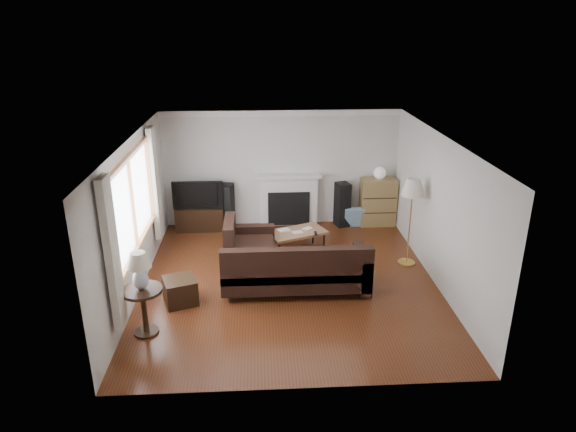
{
  "coord_description": "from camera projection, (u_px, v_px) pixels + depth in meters",
  "views": [
    {
      "loc": [
        -0.48,
        -7.85,
        4.24
      ],
      "look_at": [
        0.0,
        0.3,
        1.1
      ],
      "focal_mm": 32.0,
      "sensor_mm": 36.0,
      "label": 1
    }
  ],
  "objects": [
    {
      "name": "tv_stand",
      "position": [
        200.0,
        218.0,
        11.0
      ],
      "size": [
        1.01,
        0.45,
        0.5
      ],
      "primitive_type": "cube",
      "color": "black",
      "rests_on": "ground"
    },
    {
      "name": "globe_lamp",
      "position": [
        380.0,
        173.0,
        10.91
      ],
      "size": [
        0.26,
        0.26,
        0.26
      ],
      "primitive_type": "sphere",
      "color": "white",
      "rests_on": "bookshelf"
    },
    {
      "name": "bookshelf",
      "position": [
        378.0,
        202.0,
        11.15
      ],
      "size": [
        0.76,
        0.36,
        1.05
      ],
      "primitive_type": "cube",
      "color": "olive",
      "rests_on": "ground"
    },
    {
      "name": "curtain_near",
      "position": [
        112.0,
        254.0,
        6.63
      ],
      "size": [
        0.1,
        0.35,
        2.1
      ],
      "primitive_type": "cube",
      "color": "beige",
      "rests_on": "room"
    },
    {
      "name": "curtain_far",
      "position": [
        155.0,
        184.0,
        9.46
      ],
      "size": [
        0.1,
        0.35,
        2.1
      ],
      "primitive_type": "cube",
      "color": "beige",
      "rests_on": "room"
    },
    {
      "name": "room",
      "position": [
        289.0,
        214.0,
        8.42
      ],
      "size": [
        5.1,
        5.6,
        2.54
      ],
      "color": "#522612",
      "rests_on": "ground"
    },
    {
      "name": "speaker_right",
      "position": [
        342.0,
        204.0,
        11.12
      ],
      "size": [
        0.35,
        0.39,
        0.97
      ],
      "primitive_type": "cube",
      "rotation": [
        0.0,
        0.0,
        0.29
      ],
      "color": "black",
      "rests_on": "ground"
    },
    {
      "name": "footstool",
      "position": [
        180.0,
        291.0,
        8.15
      ],
      "size": [
        0.62,
        0.62,
        0.41
      ],
      "primitive_type": "cube",
      "rotation": [
        0.0,
        0.0,
        0.33
      ],
      "color": "black",
      "rests_on": "ground"
    },
    {
      "name": "television",
      "position": [
        198.0,
        193.0,
        10.8
      ],
      "size": [
        1.05,
        0.14,
        0.61
      ],
      "primitive_type": "imported",
      "color": "black",
      "rests_on": "tv_stand"
    },
    {
      "name": "table_lamp",
      "position": [
        140.0,
        271.0,
        7.07
      ],
      "size": [
        0.34,
        0.34,
        0.55
      ],
      "primitive_type": "cube",
      "color": "silver",
      "rests_on": "side_table"
    },
    {
      "name": "speaker_left",
      "position": [
        227.0,
        206.0,
        10.98
      ],
      "size": [
        0.34,
        0.38,
        0.98
      ],
      "primitive_type": "cube",
      "rotation": [
        0.0,
        0.0,
        -0.24
      ],
      "color": "black",
      "rests_on": "ground"
    },
    {
      "name": "side_table",
      "position": [
        144.0,
        311.0,
        7.29
      ],
      "size": [
        0.57,
        0.57,
        0.72
      ],
      "primitive_type": "cube",
      "color": "black",
      "rests_on": "ground"
    },
    {
      "name": "window",
      "position": [
        133.0,
        204.0,
        7.99
      ],
      "size": [
        0.12,
        2.74,
        1.54
      ],
      "primitive_type": "cube",
      "color": "#975C37",
      "rests_on": "room"
    },
    {
      "name": "floor_lamp",
      "position": [
        410.0,
        222.0,
        9.24
      ],
      "size": [
        0.49,
        0.49,
        1.64
      ],
      "primitive_type": "cube",
      "rotation": [
        0.0,
        0.0,
        -0.19
      ],
      "color": "gold",
      "rests_on": "ground"
    },
    {
      "name": "coffee_table",
      "position": [
        297.0,
        241.0,
        9.95
      ],
      "size": [
        1.24,
        0.97,
        0.43
      ],
      "primitive_type": "cube",
      "rotation": [
        0.0,
        0.0,
        0.39
      ],
      "color": "#8A6042",
      "rests_on": "ground"
    },
    {
      "name": "sectional_sofa",
      "position": [
        295.0,
        266.0,
        8.48
      ],
      "size": [
        2.62,
        1.91,
        0.85
      ],
      "primitive_type": "cube",
      "color": "black",
      "rests_on": "ground"
    },
    {
      "name": "fireplace",
      "position": [
        289.0,
        200.0,
        11.13
      ],
      "size": [
        1.4,
        0.26,
        1.15
      ],
      "primitive_type": "cube",
      "color": "white",
      "rests_on": "room"
    }
  ]
}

